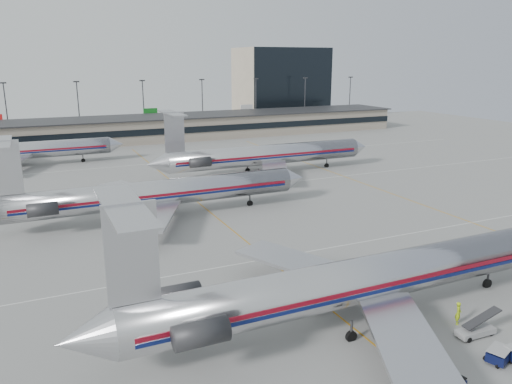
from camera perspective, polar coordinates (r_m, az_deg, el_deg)
ground at (r=46.42m, az=6.85°, el=-11.89°), size 260.00×260.00×0.00m
apron_markings at (r=54.39m, az=1.35°, el=-7.63°), size 160.00×0.15×0.02m
terminal at (r=136.13m, az=-15.08°, el=6.89°), size 162.00×17.00×6.25m
light_mast_row at (r=149.34m, az=-16.16°, el=9.58°), size 163.60×0.40×15.28m
distant_building at (r=183.73m, az=2.82°, el=12.24°), size 30.00×20.00×25.00m
jet_foreground at (r=41.66m, az=11.43°, el=-9.89°), size 47.17×27.78×12.35m
jet_second_row at (r=68.46m, az=-11.89°, el=-0.17°), size 45.31×26.68×11.86m
jet_third_row at (r=93.62m, az=0.78°, el=4.26°), size 45.41×27.93×12.42m
jet_back_row at (r=110.59m, az=-25.95°, el=4.24°), size 41.52×25.54×11.35m
cart_inner at (r=41.00m, az=26.02°, el=-16.39°), size 2.19×1.86×1.06m
belt_loader at (r=43.67m, az=23.87°, el=-14.19°), size 3.80×1.27×2.00m
ramp_worker_near at (r=44.70m, az=22.12°, el=-12.70°), size 0.82×0.81×1.91m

